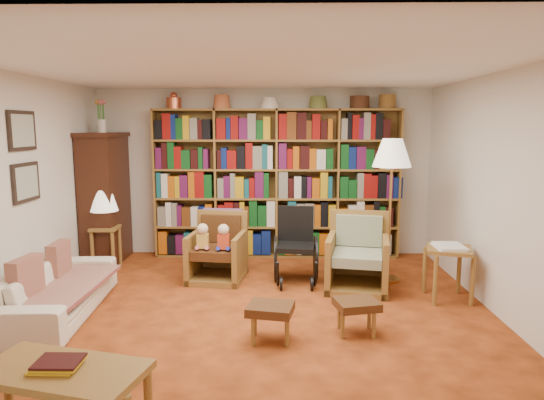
{
  "coord_description": "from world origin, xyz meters",
  "views": [
    {
      "loc": [
        0.26,
        -4.82,
        1.94
      ],
      "look_at": [
        0.16,
        0.6,
        1.12
      ],
      "focal_mm": 32.0,
      "sensor_mm": 36.0,
      "label": 1
    }
  ],
  "objects_px": {
    "sofa": "(57,290)",
    "footstool_b": "(357,306)",
    "wheelchair": "(296,248)",
    "floor_lamp": "(392,159)",
    "armchair_leather": "(218,251)",
    "armchair_sage": "(356,259)",
    "side_table_lamp": "(106,239)",
    "coffee_table": "(61,376)",
    "footstool_a": "(270,311)",
    "side_table_papers": "(449,257)"
  },
  "relations": [
    {
      "from": "sofa",
      "to": "footstool_b",
      "type": "xyz_separation_m",
      "value": [
        3.03,
        -0.41,
        -0.0
      ]
    },
    {
      "from": "wheelchair",
      "to": "floor_lamp",
      "type": "relative_size",
      "value": 0.52
    },
    {
      "from": "armchair_leather",
      "to": "wheelchair",
      "type": "bearing_deg",
      "value": -6.11
    },
    {
      "from": "armchair_sage",
      "to": "armchair_leather",
      "type": "bearing_deg",
      "value": 169.43
    },
    {
      "from": "side_table_lamp",
      "to": "coffee_table",
      "type": "xyz_separation_m",
      "value": [
        1.02,
        -3.62,
        -0.04
      ]
    },
    {
      "from": "armchair_sage",
      "to": "footstool_a",
      "type": "height_order",
      "value": "armchair_sage"
    },
    {
      "from": "sofa",
      "to": "footstool_b",
      "type": "height_order",
      "value": "sofa"
    },
    {
      "from": "sofa",
      "to": "floor_lamp",
      "type": "relative_size",
      "value": 1.03
    },
    {
      "from": "wheelchair",
      "to": "side_table_papers",
      "type": "bearing_deg",
      "value": -20.93
    },
    {
      "from": "wheelchair",
      "to": "side_table_lamp",
      "type": "bearing_deg",
      "value": 168.84
    },
    {
      "from": "side_table_lamp",
      "to": "coffee_table",
      "type": "distance_m",
      "value": 3.76
    },
    {
      "from": "sofa",
      "to": "wheelchair",
      "type": "distance_m",
      "value": 2.77
    },
    {
      "from": "armchair_sage",
      "to": "footstool_a",
      "type": "bearing_deg",
      "value": -123.3
    },
    {
      "from": "sofa",
      "to": "armchair_leather",
      "type": "relative_size",
      "value": 2.14
    },
    {
      "from": "floor_lamp",
      "to": "side_table_papers",
      "type": "relative_size",
      "value": 2.85
    },
    {
      "from": "wheelchair",
      "to": "coffee_table",
      "type": "bearing_deg",
      "value": -117.0
    },
    {
      "from": "sofa",
      "to": "armchair_sage",
      "type": "relative_size",
      "value": 2.04
    },
    {
      "from": "armchair_leather",
      "to": "side_table_lamp",
      "type": "bearing_deg",
      "value": 165.76
    },
    {
      "from": "sofa",
      "to": "coffee_table",
      "type": "distance_m",
      "value": 2.13
    },
    {
      "from": "footstool_a",
      "to": "footstool_b",
      "type": "bearing_deg",
      "value": 11.72
    },
    {
      "from": "side_table_papers",
      "to": "armchair_leather",
      "type": "bearing_deg",
      "value": 164.35
    },
    {
      "from": "armchair_sage",
      "to": "footstool_a",
      "type": "relative_size",
      "value": 1.97
    },
    {
      "from": "coffee_table",
      "to": "floor_lamp",
      "type": "bearing_deg",
      "value": 48.62
    },
    {
      "from": "side_table_papers",
      "to": "footstool_b",
      "type": "bearing_deg",
      "value": -141.16
    },
    {
      "from": "armchair_leather",
      "to": "coffee_table",
      "type": "relative_size",
      "value": 0.75
    },
    {
      "from": "sofa",
      "to": "footstool_a",
      "type": "xyz_separation_m",
      "value": [
        2.22,
        -0.57,
        0.01
      ]
    },
    {
      "from": "wheelchair",
      "to": "footstool_a",
      "type": "xyz_separation_m",
      "value": [
        -0.28,
        -1.76,
        -0.15
      ]
    },
    {
      "from": "sofa",
      "to": "floor_lamp",
      "type": "bearing_deg",
      "value": -75.7
    },
    {
      "from": "wheelchair",
      "to": "floor_lamp",
      "type": "distance_m",
      "value": 1.63
    },
    {
      "from": "side_table_lamp",
      "to": "wheelchair",
      "type": "distance_m",
      "value": 2.65
    },
    {
      "from": "coffee_table",
      "to": "sofa",
      "type": "bearing_deg",
      "value": 115.48
    },
    {
      "from": "footstool_a",
      "to": "footstool_b",
      "type": "relative_size",
      "value": 1.03
    },
    {
      "from": "armchair_leather",
      "to": "side_table_papers",
      "type": "xyz_separation_m",
      "value": [
        2.7,
        -0.76,
        0.14
      ]
    },
    {
      "from": "side_table_lamp",
      "to": "footstool_b",
      "type": "xyz_separation_m",
      "value": [
        3.13,
        -2.11,
        -0.14
      ]
    },
    {
      "from": "wheelchair",
      "to": "footstool_a",
      "type": "relative_size",
      "value": 2.04
    },
    {
      "from": "armchair_leather",
      "to": "footstool_a",
      "type": "distance_m",
      "value": 2.0
    },
    {
      "from": "sofa",
      "to": "side_table_lamp",
      "type": "relative_size",
      "value": 3.17
    },
    {
      "from": "side_table_lamp",
      "to": "wheelchair",
      "type": "relative_size",
      "value": 0.62
    },
    {
      "from": "footstool_a",
      "to": "sofa",
      "type": "bearing_deg",
      "value": 165.48
    },
    {
      "from": "wheelchair",
      "to": "armchair_sage",
      "type": "bearing_deg",
      "value": -16.48
    },
    {
      "from": "armchair_sage",
      "to": "floor_lamp",
      "type": "xyz_separation_m",
      "value": [
        0.44,
        0.24,
        1.2
      ]
    },
    {
      "from": "wheelchair",
      "to": "footstool_b",
      "type": "relative_size",
      "value": 2.1
    },
    {
      "from": "side_table_papers",
      "to": "footstool_a",
      "type": "xyz_separation_m",
      "value": [
        -1.98,
        -1.11,
        -0.21
      ]
    },
    {
      "from": "sofa",
      "to": "side_table_papers",
      "type": "bearing_deg",
      "value": -86.61
    },
    {
      "from": "footstool_b",
      "to": "coffee_table",
      "type": "bearing_deg",
      "value": -144.28
    },
    {
      "from": "sofa",
      "to": "wheelchair",
      "type": "height_order",
      "value": "wheelchair"
    },
    {
      "from": "armchair_leather",
      "to": "floor_lamp",
      "type": "relative_size",
      "value": 0.48
    },
    {
      "from": "armchair_leather",
      "to": "armchair_sage",
      "type": "relative_size",
      "value": 0.95
    },
    {
      "from": "wheelchair",
      "to": "side_table_papers",
      "type": "height_order",
      "value": "wheelchair"
    },
    {
      "from": "sofa",
      "to": "armchair_leather",
      "type": "bearing_deg",
      "value": -53.12
    }
  ]
}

